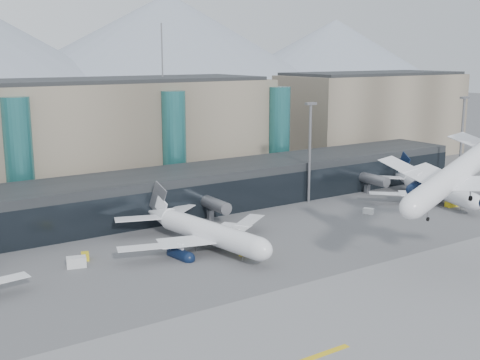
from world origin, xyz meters
The scene contains 17 objects.
ground centered at (0.00, 0.00, 0.00)m, with size 900.00×900.00×0.00m, color #515154.
runway_strip centered at (0.00, -15.00, 0.02)m, with size 400.00×40.00×0.04m, color slate.
runway_markings centered at (0.00, -15.00, 0.05)m, with size 128.00×1.00×0.02m.
concourse centered at (-0.02, 57.73, 4.97)m, with size 170.00×27.00×10.00m.
terminal_main centered at (-25.00, 90.00, 15.44)m, with size 130.00×30.00×31.00m.
terminal_east centered at (95.00, 90.00, 15.44)m, with size 70.00×30.00×31.00m.
teal_towers centered at (-14.99, 74.01, 14.01)m, with size 116.40×19.40×46.00m.
lightmast_mid centered at (30.00, 48.00, 14.42)m, with size 3.00×1.20×25.60m.
lightmast_right centered at (80.00, 40.00, 14.42)m, with size 3.00×1.20×25.60m.
hero_jet centered at (20.88, -3.73, 18.64)m, with size 36.13×35.75×11.67m.
jet_parked_mid centered at (-11.51, 32.54, 4.69)m, with size 38.04×38.37×12.41m.
jet_parked_right centered at (58.20, 32.46, 4.56)m, with size 35.99×37.57×12.06m.
veh_a centered at (-35.89, 33.66, 0.96)m, with size 3.41×1.92×1.92m, color silver.
veh_b centered at (-33.22, 36.65, 0.65)m, with size 2.27×1.40×1.31m, color gold.
veh_e centered at (56.81, 24.58, 0.88)m, with size 3.09×1.75×1.75m, color gold.
veh_g centered at (34.38, 31.04, 0.69)m, with size 2.38×1.39×1.39m, color silver.
veh_h centered at (-5.87, 22.90, 1.20)m, with size 4.35×2.29×2.40m, color gold.
Camera 1 is at (-67.84, -67.76, 37.52)m, focal length 45.00 mm.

